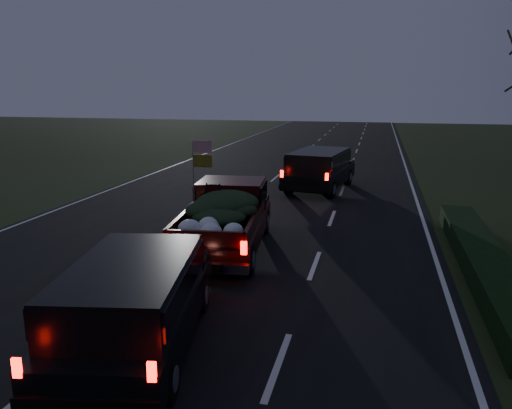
% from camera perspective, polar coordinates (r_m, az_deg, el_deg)
% --- Properties ---
extents(ground, '(120.00, 120.00, 0.00)m').
position_cam_1_polar(ground, '(12.02, -12.38, -9.46)').
color(ground, black).
rests_on(ground, ground).
extents(road_asphalt, '(14.00, 120.00, 0.02)m').
position_cam_1_polar(road_asphalt, '(12.02, -12.38, -9.42)').
color(road_asphalt, black).
rests_on(road_asphalt, ground).
extents(hedge_row, '(1.00, 10.00, 0.60)m').
position_cam_1_polar(hedge_row, '(13.89, 24.57, -5.94)').
color(hedge_row, black).
rests_on(hedge_row, ground).
extents(pickup_truck, '(2.64, 5.56, 2.81)m').
position_cam_1_polar(pickup_truck, '(14.28, -3.44, -1.08)').
color(pickup_truck, '#330706').
rests_on(pickup_truck, ground).
extents(lead_suv, '(2.89, 5.39, 1.47)m').
position_cam_1_polar(lead_suv, '(22.85, 7.27, 4.40)').
color(lead_suv, black).
rests_on(lead_suv, ground).
extents(rear_suv, '(2.83, 5.06, 1.37)m').
position_cam_1_polar(rear_suv, '(9.04, -13.80, -10.19)').
color(rear_suv, black).
rests_on(rear_suv, ground).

